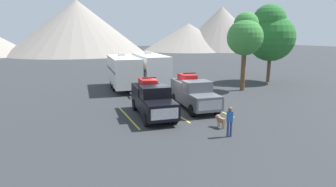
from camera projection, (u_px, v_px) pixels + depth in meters
ground_plane at (168, 109)px, 20.97m from camera, size 240.00×240.00×0.00m
pickup_truck_a at (152, 99)px, 19.13m from camera, size 2.54×5.93×2.56m
pickup_truck_b at (193, 93)px, 21.15m from camera, size 2.55×5.79×2.62m
lot_stripe_a at (128, 117)px, 18.89m from camera, size 0.12×5.50×0.01m
lot_stripe_b at (173, 112)px, 20.14m from camera, size 0.12×5.50×0.01m
lot_stripe_c at (213, 108)px, 21.39m from camera, size 0.12×5.50×0.01m
camper_trailer_a at (124, 71)px, 28.41m from camera, size 3.18×8.66×3.64m
camper_trailer_b at (151, 69)px, 29.48m from camera, size 3.15×8.76×3.77m
person_a at (230, 120)px, 15.10m from camera, size 0.36×0.26×1.70m
dog at (220, 119)px, 16.77m from camera, size 0.35×0.85×0.76m
tree_a at (245, 35)px, 27.08m from camera, size 3.51×3.51×7.74m
tree_b at (271, 34)px, 31.93m from camera, size 5.40×5.40×8.97m
mountain_ridge at (97, 32)px, 85.08m from camera, size 132.99×42.53×15.55m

